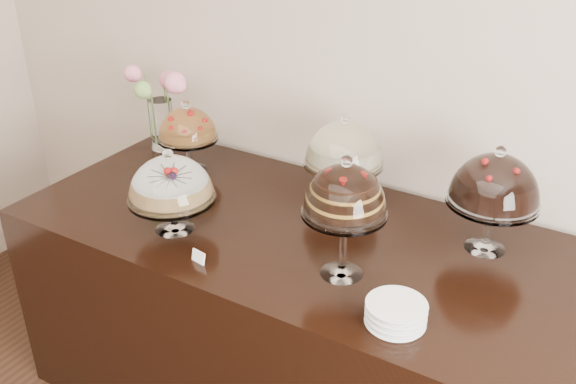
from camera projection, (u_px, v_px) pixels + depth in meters
The scene contains 10 objects.
wall_back at pixel (442, 54), 2.46m from camera, with size 5.00×0.04×3.00m, color #BCAA97.
display_counter at pixel (294, 321), 2.68m from camera, with size 2.20×1.00×0.90m, color black.
cake_stand_sugar_sponge at pixel (171, 183), 2.38m from camera, with size 0.33×0.33×0.33m.
cake_stand_choco_layer at pixel (345, 195), 2.07m from camera, with size 0.28×0.28×0.44m.
cake_stand_cheesecake at pixel (344, 147), 2.56m from camera, with size 0.32×0.32×0.38m.
cake_stand_dark_choco at pixel (495, 184), 2.23m from camera, with size 0.33×0.33×0.40m.
cake_stand_fruit_tart at pixel (187, 127), 2.85m from camera, with size 0.27×0.27×0.33m.
flower_vase at pixel (161, 103), 3.05m from camera, with size 0.33×0.31×0.40m.
plate_stack at pixel (396, 314), 1.95m from camera, with size 0.18×0.18×0.07m.
price_card_left at pixel (198, 257), 2.25m from camera, with size 0.06×0.01×0.04m, color white.
Camera 1 is at (0.74, 0.61, 2.17)m, focal length 40.00 mm.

